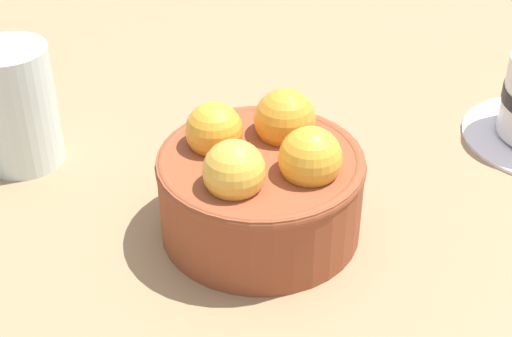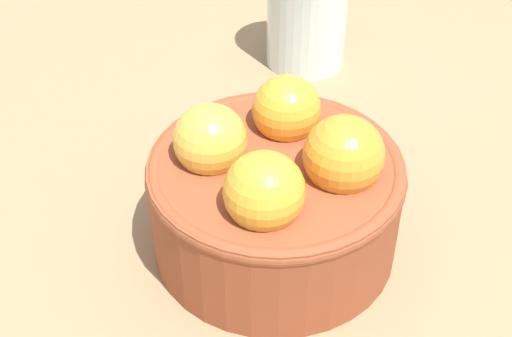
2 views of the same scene
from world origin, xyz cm
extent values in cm
cube|color=#997551|center=(0.00, 0.00, -2.20)|extent=(127.15, 118.67, 4.41)
cylinder|color=brown|center=(0.00, 0.00, 3.12)|extent=(14.38, 14.38, 6.23)
torus|color=brown|center=(0.00, 0.00, 5.83)|extent=(14.58, 14.58, 1.00)
sphere|color=gold|center=(0.29, 3.68, 7.35)|extent=(4.16, 4.16, 4.16)
sphere|color=gold|center=(-3.68, 0.29, 7.35)|extent=(4.27, 4.27, 4.27)
sphere|color=orange|center=(-0.29, -3.68, 7.35)|extent=(4.47, 4.47, 4.47)
sphere|color=orange|center=(3.68, -0.29, 7.35)|extent=(4.06, 4.06, 4.06)
cylinder|color=silver|center=(21.38, 1.03, 5.04)|extent=(6.35, 6.35, 10.07)
camera|label=1|loc=(-20.42, 38.92, 35.32)|focal=54.01mm
camera|label=2|loc=(-31.54, -4.82, 32.13)|focal=52.16mm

